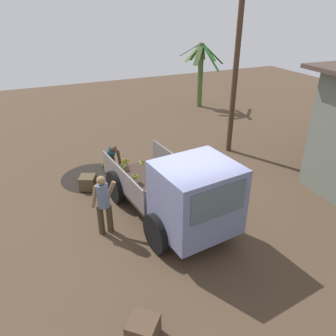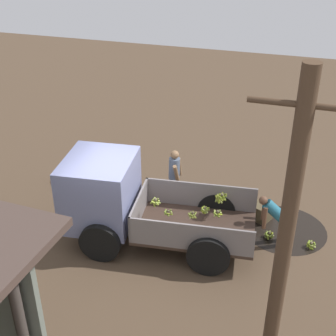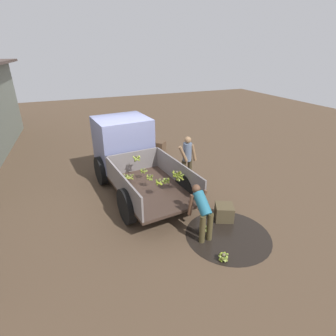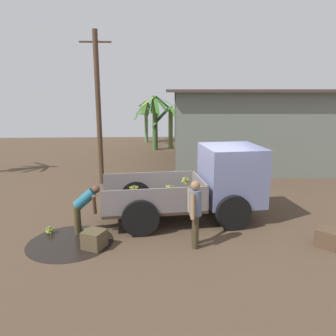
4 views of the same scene
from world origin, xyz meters
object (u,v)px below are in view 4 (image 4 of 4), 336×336
at_px(person_worker_loading, 84,205).
at_px(person_bystander_near_shed, 180,153).
at_px(wooden_crate_0, 94,239).
at_px(utility_pole, 98,108).
at_px(banana_bunch_on_ground_1, 50,230).
at_px(person_foreground_visitor, 195,211).
at_px(wooden_crate_1, 328,238).
at_px(banana_bunch_on_ground_0, 88,230).
at_px(cargo_truck, 217,181).

xyz_separation_m(person_worker_loading, person_bystander_near_shed, (3.11, 6.76, 0.14)).
bearing_deg(person_worker_loading, wooden_crate_0, -71.04).
xyz_separation_m(utility_pole, wooden_crate_0, (0.67, -5.77, -2.82)).
distance_m(banana_bunch_on_ground_1, wooden_crate_0, 1.59).
bearing_deg(person_foreground_visitor, person_worker_loading, -15.00).
bearing_deg(person_bystander_near_shed, banana_bunch_on_ground_1, -41.70).
relative_size(person_foreground_visitor, banana_bunch_on_ground_1, 6.46).
xyz_separation_m(person_foreground_visitor, person_bystander_near_shed, (0.31, 7.72, -0.01)).
bearing_deg(wooden_crate_1, person_worker_loading, 169.38).
relative_size(banana_bunch_on_ground_0, banana_bunch_on_ground_1, 1.04).
bearing_deg(utility_pole, person_bystander_near_shed, 29.40).
height_order(cargo_truck, utility_pole, utility_pole).
bearing_deg(banana_bunch_on_ground_0, wooden_crate_0, -69.06).
xyz_separation_m(utility_pole, wooden_crate_1, (6.31, -5.97, -2.81)).
xyz_separation_m(person_foreground_visitor, person_worker_loading, (-2.80, 0.96, -0.16)).
xyz_separation_m(cargo_truck, person_bystander_near_shed, (-0.56, 5.88, -0.24)).
bearing_deg(banana_bunch_on_ground_1, wooden_crate_0, -33.45).
distance_m(person_foreground_visitor, wooden_crate_0, 2.51).
height_order(cargo_truck, person_bystander_near_shed, cargo_truck).
relative_size(banana_bunch_on_ground_1, wooden_crate_0, 0.54).
xyz_separation_m(cargo_truck, person_worker_loading, (-3.67, -0.88, -0.38)).
bearing_deg(cargo_truck, banana_bunch_on_ground_1, -174.85).
height_order(utility_pole, person_bystander_near_shed, utility_pole).
height_order(person_foreground_visitor, banana_bunch_on_ground_1, person_foreground_visitor).
bearing_deg(person_foreground_visitor, wooden_crate_0, 3.03).
relative_size(person_bystander_near_shed, wooden_crate_0, 3.41).
distance_m(utility_pole, banana_bunch_on_ground_1, 5.74).
bearing_deg(banana_bunch_on_ground_1, banana_bunch_on_ground_0, -5.38).
distance_m(cargo_truck, person_bystander_near_shed, 5.91).
height_order(person_foreground_visitor, wooden_crate_0, person_foreground_visitor).
bearing_deg(person_worker_loading, cargo_truck, 9.77).
distance_m(utility_pole, wooden_crate_0, 6.45).
distance_m(person_worker_loading, banana_bunch_on_ground_1, 1.14).
bearing_deg(banana_bunch_on_ground_0, utility_pole, 94.31).
bearing_deg(cargo_truck, wooden_crate_1, -46.70).
distance_m(cargo_truck, person_worker_loading, 3.79).
bearing_deg(banana_bunch_on_ground_1, cargo_truck, 11.39).
distance_m(cargo_truck, person_foreground_visitor, 2.05).
height_order(person_bystander_near_shed, wooden_crate_1, person_bystander_near_shed).
height_order(person_foreground_visitor, person_bystander_near_shed, person_foreground_visitor).
bearing_deg(person_bystander_near_shed, person_foreground_visitor, -13.31).
height_order(person_foreground_visitor, wooden_crate_1, person_foreground_visitor).
height_order(person_worker_loading, banana_bunch_on_ground_1, person_worker_loading).
bearing_deg(person_bystander_near_shed, cargo_truck, -5.52).
relative_size(cargo_truck, banana_bunch_on_ground_0, 17.80).
bearing_deg(person_foreground_visitor, person_bystander_near_shed, -88.36).
xyz_separation_m(person_bystander_near_shed, banana_bunch_on_ground_1, (-4.04, -6.81, -0.80)).
height_order(person_worker_loading, banana_bunch_on_ground_0, person_worker_loading).
xyz_separation_m(utility_pole, banana_bunch_on_ground_1, (-0.65, -4.89, -2.93)).
relative_size(utility_pole, banana_bunch_on_ground_1, 23.33).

